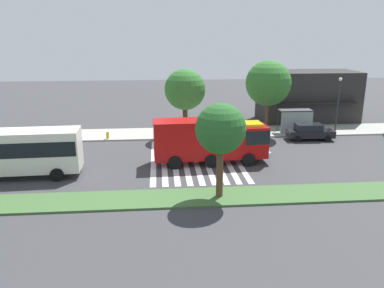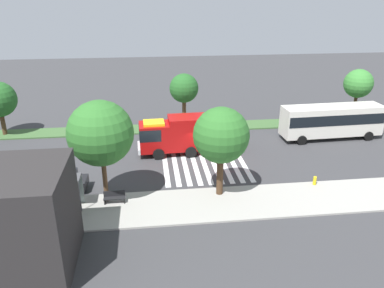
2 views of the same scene
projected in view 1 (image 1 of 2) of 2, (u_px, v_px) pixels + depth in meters
name	position (u px, v px, depth m)	size (l,w,h in m)	color
ground_plane	(197.00, 160.00, 33.62)	(120.00, 120.00, 0.00)	#38383A
sidewalk	(189.00, 133.00, 42.31)	(60.00, 4.84, 0.14)	#9E9B93
median_strip	(209.00, 197.00, 25.76)	(60.00, 3.00, 0.14)	#3D6033
crosswalk	(195.00, 160.00, 33.60)	(7.65, 12.04, 0.01)	silver
fire_truck	(212.00, 139.00, 32.23)	(9.72, 2.97, 3.74)	#A50C0C
parked_car_mid	(310.00, 132.00, 39.66)	(4.77, 2.17, 1.67)	black
transit_bus	(6.00, 150.00, 28.91)	(10.90, 3.19, 3.62)	silver
bus_stop_shelter	(296.00, 117.00, 41.78)	(3.50, 1.40, 2.46)	#4C4C51
bench_near_shelter	(259.00, 129.00, 41.81)	(1.60, 0.50, 0.90)	black
street_lamp	(338.00, 101.00, 40.89)	(0.36, 0.36, 6.01)	#2D2D30
storefront_building	(307.00, 96.00, 47.85)	(11.64, 6.62, 6.15)	#282626
sidewalk_tree_far_west	(185.00, 90.00, 39.55)	(4.22, 4.22, 7.02)	#47301E
sidewalk_tree_west	(268.00, 83.00, 40.12)	(4.73, 4.73, 7.82)	#513823
median_tree_west	(221.00, 129.00, 24.53)	(3.27, 3.27, 6.26)	#513823
fire_hydrant	(108.00, 135.00, 39.65)	(0.28, 0.28, 0.70)	gold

